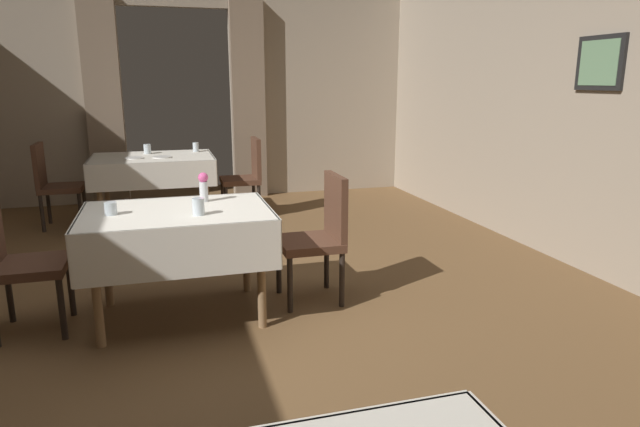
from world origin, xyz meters
TOP-DOWN VIEW (x-y plane):
  - ground at (0.00, 0.00)m, footprint 10.08×10.08m
  - wall_right at (3.20, -0.00)m, footprint 0.16×8.40m
  - wall_back at (0.00, 4.18)m, footprint 6.40×0.27m
  - dining_table_mid at (-0.19, 0.15)m, footprint 1.23×0.90m
  - dining_table_far at (-0.36, 2.97)m, footprint 1.34×1.02m
  - chair_mid_left at (-1.19, 0.18)m, footprint 0.44×0.44m
  - chair_mid_right at (0.81, 0.19)m, footprint 0.44×0.44m
  - chair_far_left at (-1.42, 2.97)m, footprint 0.44×0.44m
  - chair_far_right at (0.69, 2.90)m, footprint 0.44×0.44m
  - flower_vase_mid at (0.01, 0.38)m, footprint 0.07×0.07m
  - glass_mid_b at (-0.05, -0.02)m, footprint 0.08×0.08m
  - glass_mid_c at (-0.59, 0.14)m, footprint 0.08×0.08m
  - plate_far_a at (-0.25, 2.81)m, footprint 0.20×0.20m
  - plate_far_b at (-0.55, 2.83)m, footprint 0.20×0.20m
  - glass_far_c at (-0.41, 3.21)m, footprint 0.08×0.08m
  - glass_far_d at (0.14, 3.24)m, footprint 0.07×0.07m

SIDE VIEW (x-z plane):
  - ground at x=0.00m, z-range 0.00..0.00m
  - chair_mid_left at x=-1.19m, z-range 0.05..0.98m
  - chair_mid_right at x=0.81m, z-range 0.05..0.98m
  - chair_far_left at x=-1.42m, z-range 0.05..0.98m
  - chair_far_right at x=0.69m, z-range 0.05..0.98m
  - dining_table_mid at x=-0.19m, z-range 0.26..1.01m
  - dining_table_far at x=-0.36m, z-range 0.28..1.03m
  - plate_far_a at x=-0.25m, z-range 0.75..0.76m
  - plate_far_b at x=-0.55m, z-range 0.75..0.76m
  - glass_mid_c at x=-0.59m, z-range 0.75..0.83m
  - glass_mid_b at x=-0.05m, z-range 0.75..0.86m
  - glass_far_d at x=0.14m, z-range 0.75..0.86m
  - glass_far_c at x=-0.41m, z-range 0.75..0.86m
  - flower_vase_mid at x=0.01m, z-range 0.76..0.97m
  - wall_right at x=3.20m, z-range 0.00..3.00m
  - wall_back at x=0.00m, z-range 0.02..3.02m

